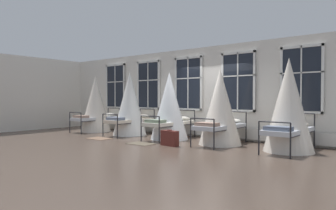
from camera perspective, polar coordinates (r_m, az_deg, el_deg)
ground at (r=9.78m, az=4.23°, el=-6.83°), size 28.25×28.25×0.00m
back_wall_with_windows at (r=10.85m, az=8.32°, el=2.35°), size 15.13×0.10×3.17m
end_wall_left at (r=14.34m, az=-26.68°, el=1.95°), size 0.10×7.58×3.17m
window_bank at (r=10.74m, az=7.99°, el=-0.08°), size 10.95×0.10×2.80m
cot_first at (r=13.19m, az=-13.16°, el=0.05°), size 1.27×2.01×2.29m
cot_second at (r=11.70m, az=-7.04°, el=0.10°), size 1.27×2.01×2.36m
cot_third at (r=10.38m, az=0.25°, el=-0.34°), size 1.27×2.01×2.24m
cot_fourth at (r=9.31m, az=9.56°, el=-0.52°), size 1.27×2.01×2.25m
cot_fifth at (r=8.54m, az=21.30°, el=-0.18°), size 1.27×2.02×2.42m
rug_second at (r=10.86m, az=-12.52°, el=-6.03°), size 0.80×0.56×0.01m
rug_third at (r=9.44m, az=-4.96°, el=-7.09°), size 0.80×0.56×0.01m
suitcase_dark at (r=8.99m, az=0.30°, el=-6.11°), size 0.58×0.27×0.47m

